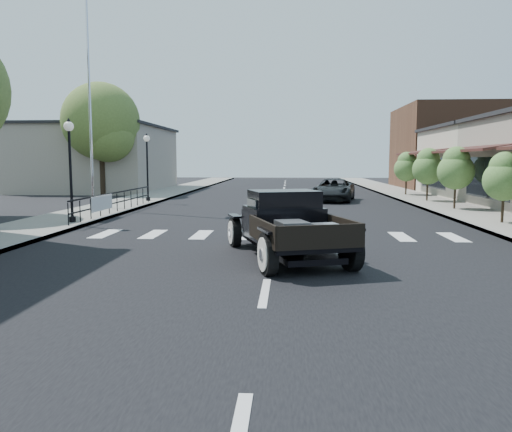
{
  "coord_description": "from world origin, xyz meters",
  "views": [
    {
      "loc": [
        0.43,
        -11.9,
        2.42
      ],
      "look_at": [
        -0.42,
        0.86,
        1.0
      ],
      "focal_mm": 35.0,
      "sensor_mm": 36.0,
      "label": 1
    }
  ],
  "objects": [
    {
      "name": "small_tree_d",
      "position": [
        8.3,
        17.1,
        1.59
      ],
      "size": [
        1.73,
        1.73,
        2.88
      ],
      "primitive_type": null,
      "color": "#4C7535",
      "rests_on": "sidewalk_right"
    },
    {
      "name": "small_tree_c",
      "position": [
        8.3,
        12.32,
        1.57
      ],
      "size": [
        1.7,
        1.7,
        2.83
      ],
      "primitive_type": null,
      "color": "#4C7535",
      "rests_on": "sidewalk_right"
    },
    {
      "name": "ground",
      "position": [
        0.0,
        0.0,
        0.0
      ],
      "size": [
        120.0,
        120.0,
        0.0
      ],
      "primitive_type": "plane",
      "color": "black",
      "rests_on": "ground"
    },
    {
      "name": "big_tree_far",
      "position": [
        -12.5,
        22.0,
        3.88
      ],
      "size": [
        5.28,
        5.28,
        7.75
      ],
      "primitive_type": null,
      "color": "#50662C",
      "rests_on": "ground"
    },
    {
      "name": "railing",
      "position": [
        -7.3,
        10.0,
        0.65
      ],
      "size": [
        0.08,
        10.0,
        1.0
      ],
      "primitive_type": null,
      "color": "black",
      "rests_on": "sidewalk_left"
    },
    {
      "name": "small_tree_e",
      "position": [
        8.3,
        22.31,
        1.53
      ],
      "size": [
        1.65,
        1.65,
        2.75
      ],
      "primitive_type": null,
      "color": "#4C7535",
      "rests_on": "sidewalk_right"
    },
    {
      "name": "hotrod_pickup",
      "position": [
        0.37,
        0.33,
        0.86
      ],
      "size": [
        3.73,
        5.44,
        1.72
      ],
      "primitive_type": null,
      "rotation": [
        0.0,
        0.0,
        0.31
      ],
      "color": "black",
      "rests_on": "ground"
    },
    {
      "name": "lamp_post_b",
      "position": [
        -7.6,
        6.0,
        2.06
      ],
      "size": [
        0.36,
        0.36,
        3.82
      ],
      "primitive_type": null,
      "color": "black",
      "rests_on": "sidewalk_left"
    },
    {
      "name": "sidewalk_right",
      "position": [
        8.5,
        15.0,
        0.07
      ],
      "size": [
        3.0,
        80.0,
        0.15
      ],
      "primitive_type": "cube",
      "color": "gray",
      "rests_on": "ground"
    },
    {
      "name": "storefront_far",
      "position": [
        15.0,
        22.0,
        2.25
      ],
      "size": [
        10.0,
        9.0,
        4.5
      ],
      "primitive_type": "cube",
      "color": "beige",
      "rests_on": "ground"
    },
    {
      "name": "second_car",
      "position": [
        3.08,
        18.01,
        0.67
      ],
      "size": [
        3.1,
        5.15,
        1.34
      ],
      "primitive_type": "imported",
      "rotation": [
        0.0,
        0.0,
        -0.19
      ],
      "color": "black",
      "rests_on": "ground"
    },
    {
      "name": "sidewalk_left",
      "position": [
        -8.5,
        15.0,
        0.07
      ],
      "size": [
        3.0,
        80.0,
        0.15
      ],
      "primitive_type": "cube",
      "color": "gray",
      "rests_on": "ground"
    },
    {
      "name": "small_tree_b",
      "position": [
        8.3,
        6.95,
        1.4
      ],
      "size": [
        1.5,
        1.5,
        2.5
      ],
      "primitive_type": null,
      "color": "#4C7535",
      "rests_on": "sidewalk_right"
    },
    {
      "name": "flagpole",
      "position": [
        -9.2,
        12.0,
        5.88
      ],
      "size": [
        0.12,
        0.12,
        11.46
      ],
      "primitive_type": "cylinder",
      "color": "silver",
      "rests_on": "sidewalk_left"
    },
    {
      "name": "low_building_left",
      "position": [
        -15.0,
        28.0,
        2.5
      ],
      "size": [
        10.0,
        12.0,
        5.0
      ],
      "primitive_type": "cube",
      "color": "#AC9F90",
      "rests_on": "ground"
    },
    {
      "name": "road_markings",
      "position": [
        0.0,
        10.0,
        0.0
      ],
      "size": [
        12.0,
        60.0,
        0.06
      ],
      "primitive_type": null,
      "color": "silver",
      "rests_on": "ground"
    },
    {
      "name": "far_building_right",
      "position": [
        15.5,
        32.0,
        3.5
      ],
      "size": [
        11.0,
        10.0,
        7.0
      ],
      "primitive_type": "cube",
      "color": "brown",
      "rests_on": "ground"
    },
    {
      "name": "lamp_post_c",
      "position": [
        -7.6,
        16.0,
        2.06
      ],
      "size": [
        0.36,
        0.36,
        3.82
      ],
      "primitive_type": null,
      "color": "black",
      "rests_on": "sidewalk_left"
    },
    {
      "name": "banner",
      "position": [
        -7.22,
        8.0,
        0.45
      ],
      "size": [
        0.04,
        2.2,
        0.6
      ],
      "primitive_type": null,
      "color": "silver",
      "rests_on": "sidewalk_left"
    },
    {
      "name": "road",
      "position": [
        0.0,
        15.0,
        0.01
      ],
      "size": [
        14.0,
        80.0,
        0.02
      ],
      "primitive_type": "cube",
      "color": "black",
      "rests_on": "ground"
    }
  ]
}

